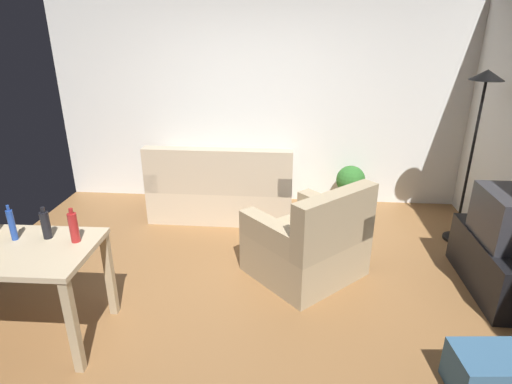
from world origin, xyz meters
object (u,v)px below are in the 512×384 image
(potted_plant, at_px, (350,184))
(storage_box, at_px, (490,374))
(tv_stand, at_px, (496,265))
(armchair, at_px, (309,244))
(torchiere_lamp, at_px, (480,111))
(tv, at_px, (509,217))
(bottle_red, at_px, (74,227))
(couch, at_px, (222,191))
(desk, at_px, (10,261))
(bottle_dark, at_px, (46,225))
(bottle_blue, at_px, (12,225))

(potted_plant, xyz_separation_m, storage_box, (0.55, -2.86, -0.18))
(tv_stand, relative_size, armchair, 0.89)
(storage_box, bearing_deg, torchiere_lamp, 76.00)
(tv, relative_size, storage_box, 1.25)
(storage_box, xyz_separation_m, bottle_red, (-2.82, 0.38, 0.72))
(couch, height_order, storage_box, couch)
(desk, bearing_deg, bottle_dark, 36.63)
(tv_stand, relative_size, storage_box, 2.29)
(torchiere_lamp, bearing_deg, armchair, -152.71)
(tv_stand, bearing_deg, tv, -90.00)
(torchiere_lamp, relative_size, armchair, 1.47)
(potted_plant, relative_size, bottle_blue, 2.11)
(couch, relative_size, bottle_blue, 6.27)
(couch, xyz_separation_m, tv_stand, (2.66, -1.35, -0.07))
(storage_box, bearing_deg, desk, 175.57)
(tv_stand, height_order, desk, desk)
(desk, xyz_separation_m, storage_box, (3.26, -0.25, -0.50))
(potted_plant, bearing_deg, bottle_dark, -135.66)
(armchair, distance_m, bottle_blue, 2.42)
(couch, distance_m, tv, 3.01)
(potted_plant, bearing_deg, bottle_red, -132.49)
(torchiere_lamp, bearing_deg, bottle_blue, -155.26)
(desk, height_order, bottle_blue, bottle_blue)
(tv_stand, distance_m, potted_plant, 1.98)
(couch, distance_m, potted_plant, 1.61)
(desk, xyz_separation_m, armchair, (2.16, 1.03, -0.33))
(tv_stand, bearing_deg, torchiere_lamp, 0.00)
(couch, xyz_separation_m, bottle_dark, (-0.92, -2.13, 0.56))
(potted_plant, xyz_separation_m, bottle_red, (-2.27, -2.48, 0.54))
(armchair, relative_size, bottle_blue, 4.56)
(potted_plant, height_order, armchair, armchair)
(tv, bearing_deg, bottle_blue, 102.27)
(tv, distance_m, bottle_dark, 3.67)
(couch, xyz_separation_m, tv, (2.66, -1.35, 0.39))
(storage_box, relative_size, bottle_dark, 1.97)
(tv_stand, xyz_separation_m, torchiere_lamp, (0.00, 0.93, 1.17))
(desk, height_order, storage_box, desk)
(tv, height_order, bottle_dark, bottle_dark)
(desk, bearing_deg, torchiere_lamp, 25.03)
(bottle_blue, distance_m, bottle_red, 0.45)
(torchiere_lamp, bearing_deg, couch, 170.88)
(torchiere_lamp, relative_size, bottle_blue, 6.71)
(potted_plant, distance_m, bottle_blue, 3.74)
(torchiere_lamp, height_order, bottle_dark, torchiere_lamp)
(storage_box, height_order, bottle_red, bottle_red)
(couch, height_order, armchair, same)
(tv, bearing_deg, armchair, 87.23)
(tv_stand, height_order, storage_box, tv_stand)
(potted_plant, relative_size, storage_box, 1.19)
(tv, bearing_deg, couch, 63.07)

